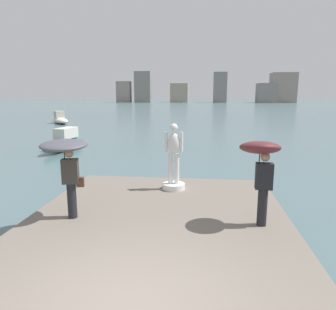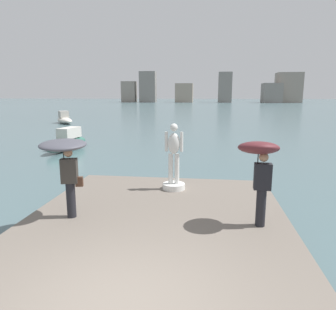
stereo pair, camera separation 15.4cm
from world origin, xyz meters
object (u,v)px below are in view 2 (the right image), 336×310
statue_white_figure (174,165)px  boat_near (67,142)px  onlooker_right (260,160)px  boat_far (64,119)px  onlooker_left (65,155)px

statue_white_figure → boat_near: 11.31m
onlooker_right → boat_near: bearing=131.6°
onlooker_right → boat_far: 33.59m
statue_white_figure → onlooker_right: (2.22, -2.56, 0.76)m
onlooker_right → boat_near: onlooker_right is taller
onlooker_left → boat_near: size_ratio=0.46×
onlooker_left → boat_near: onlooker_left is taller
boat_near → statue_white_figure: bearing=-48.2°
onlooker_right → boat_near: size_ratio=0.48×
onlooker_left → onlooker_right: size_ratio=0.96×
boat_far → onlooker_left: bearing=-64.4°
boat_near → boat_far: boat_far is taller
statue_white_figure → onlooker_right: size_ratio=1.03×
statue_white_figure → boat_near: (-7.52, 8.42, -0.67)m
onlooker_left → boat_far: size_ratio=0.45×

